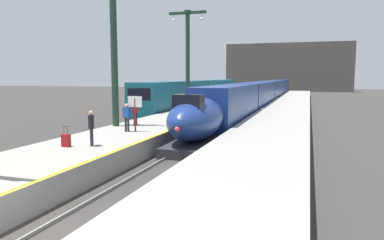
% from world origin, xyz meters
% --- Properties ---
extents(platform_left, '(4.80, 110.00, 1.05)m').
position_xyz_m(platform_left, '(-4.05, 24.75, 0.53)').
color(platform_left, gray).
rests_on(platform_left, ground).
extents(platform_right, '(4.80, 110.00, 1.05)m').
position_xyz_m(platform_right, '(4.05, 24.75, 0.53)').
color(platform_right, gray).
rests_on(platform_right, ground).
extents(platform_left_safety_stripe, '(0.20, 107.80, 0.01)m').
position_xyz_m(platform_left_safety_stripe, '(-1.77, 24.75, 1.05)').
color(platform_left_safety_stripe, yellow).
rests_on(platform_left_safety_stripe, platform_left).
extents(rail_main_left, '(0.08, 110.00, 0.12)m').
position_xyz_m(rail_main_left, '(-0.75, 27.50, 0.06)').
color(rail_main_left, slate).
rests_on(rail_main_left, ground).
extents(rail_main_right, '(0.08, 110.00, 0.12)m').
position_xyz_m(rail_main_right, '(0.75, 27.50, 0.06)').
color(rail_main_right, slate).
rests_on(rail_main_right, ground).
extents(rail_secondary_left, '(0.08, 110.00, 0.12)m').
position_xyz_m(rail_secondary_left, '(-8.85, 27.50, 0.06)').
color(rail_secondary_left, slate).
rests_on(rail_secondary_left, ground).
extents(rail_secondary_right, '(0.08, 110.00, 0.12)m').
position_xyz_m(rail_secondary_right, '(-7.35, 27.50, 0.06)').
color(rail_secondary_right, slate).
rests_on(rail_secondary_right, ground).
extents(highspeed_train_main, '(2.92, 75.38, 3.60)m').
position_xyz_m(highspeed_train_main, '(0.00, 46.47, 1.97)').
color(highspeed_train_main, navy).
rests_on(highspeed_train_main, ground).
extents(regional_train_adjacent, '(2.85, 36.60, 3.80)m').
position_xyz_m(regional_train_adjacent, '(-8.10, 39.88, 2.13)').
color(regional_train_adjacent, '#145660').
rests_on(regional_train_adjacent, ground).
extents(station_column_mid, '(4.00, 0.68, 10.42)m').
position_xyz_m(station_column_mid, '(-5.90, 13.78, 7.23)').
color(station_column_mid, '#1E3828').
rests_on(station_column_mid, platform_left).
extents(station_column_far, '(4.00, 0.68, 10.05)m').
position_xyz_m(station_column_far, '(-5.90, 28.80, 7.03)').
color(station_column_far, '#1E3828').
rests_on(station_column_far, platform_left).
extents(passenger_near_edge, '(0.36, 0.53, 1.69)m').
position_xyz_m(passenger_near_edge, '(-3.43, 7.21, 2.04)').
color(passenger_near_edge, '#23232D').
rests_on(passenger_near_edge, platform_left).
extents(passenger_mid_platform, '(0.57, 0.22, 1.69)m').
position_xyz_m(passenger_mid_platform, '(-3.97, 11.73, 2.04)').
color(passenger_mid_platform, '#23232D').
rests_on(passenger_mid_platform, platform_left).
extents(passenger_far_waiting, '(0.32, 0.55, 1.69)m').
position_xyz_m(passenger_far_waiting, '(-4.85, 14.56, 2.04)').
color(passenger_far_waiting, '#23232D').
rests_on(passenger_far_waiting, platform_left).
extents(rolling_suitcase, '(0.40, 0.22, 0.98)m').
position_xyz_m(rolling_suitcase, '(-4.45, 6.64, 1.35)').
color(rolling_suitcase, maroon).
rests_on(rolling_suitcase, platform_left).
extents(departure_info_board, '(0.90, 0.10, 2.12)m').
position_xyz_m(departure_info_board, '(-3.51, 11.91, 2.56)').
color(departure_info_board, maroon).
rests_on(departure_info_board, platform_left).
extents(terminus_back_wall, '(36.00, 2.00, 14.00)m').
position_xyz_m(terminus_back_wall, '(0.00, 102.00, 7.00)').
color(terminus_back_wall, '#4C4742').
rests_on(terminus_back_wall, ground).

